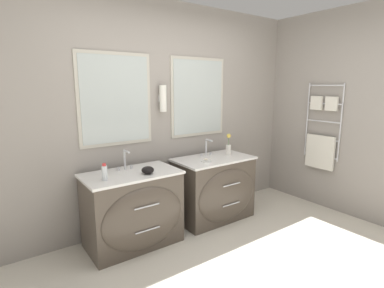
% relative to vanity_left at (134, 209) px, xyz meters
% --- Properties ---
extents(ground_plane, '(16.00, 16.00, 0.00)m').
position_rel_vanity_left_xyz_m(ground_plane, '(0.60, -1.28, -0.40)').
color(ground_plane, beige).
extents(wall_back, '(5.52, 0.16, 2.60)m').
position_rel_vanity_left_xyz_m(wall_back, '(0.60, 0.39, 0.91)').
color(wall_back, gray).
rests_on(wall_back, ground_plane).
extents(wall_right, '(0.13, 3.46, 2.60)m').
position_rel_vanity_left_xyz_m(wall_right, '(2.59, -0.54, 0.90)').
color(wall_right, gray).
rests_on(wall_right, ground_plane).
extents(vanity_left, '(0.96, 0.62, 0.78)m').
position_rel_vanity_left_xyz_m(vanity_left, '(0.00, 0.00, 0.00)').
color(vanity_left, '#4C4238').
rests_on(vanity_left, ground_plane).
extents(vanity_right, '(0.96, 0.62, 0.78)m').
position_rel_vanity_left_xyz_m(vanity_right, '(1.09, 0.00, 0.00)').
color(vanity_right, '#4C4238').
rests_on(vanity_right, ground_plane).
extents(faucet_left, '(0.17, 0.13, 0.22)m').
position_rel_vanity_left_xyz_m(faucet_left, '(0.00, 0.17, 0.49)').
color(faucet_left, silver).
rests_on(faucet_left, vanity_left).
extents(faucet_right, '(0.17, 0.13, 0.22)m').
position_rel_vanity_left_xyz_m(faucet_right, '(1.09, 0.17, 0.49)').
color(faucet_right, silver).
rests_on(faucet_right, vanity_right).
extents(toiletry_bottle, '(0.05, 0.05, 0.16)m').
position_rel_vanity_left_xyz_m(toiletry_bottle, '(-0.30, -0.06, 0.45)').
color(toiletry_bottle, silver).
rests_on(toiletry_bottle, vanity_left).
extents(amenity_bowl, '(0.13, 0.13, 0.08)m').
position_rel_vanity_left_xyz_m(amenity_bowl, '(0.12, -0.09, 0.42)').
color(amenity_bowl, black).
rests_on(amenity_bowl, vanity_left).
extents(flower_vase, '(0.06, 0.06, 0.28)m').
position_rel_vanity_left_xyz_m(flower_vase, '(1.34, 0.04, 0.49)').
color(flower_vase, silver).
rests_on(flower_vase, vanity_right).
extents(soap_dish, '(0.10, 0.07, 0.04)m').
position_rel_vanity_left_xyz_m(soap_dish, '(0.88, -0.08, 0.40)').
color(soap_dish, white).
rests_on(soap_dish, vanity_right).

